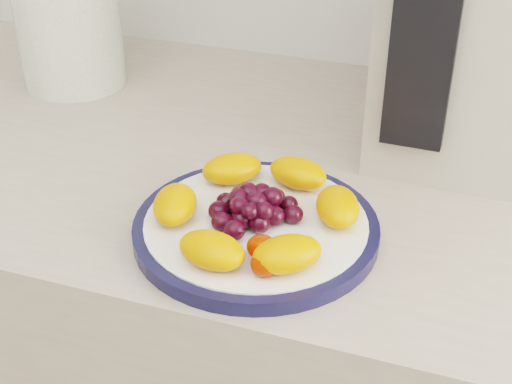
% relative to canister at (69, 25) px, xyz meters
% --- Properties ---
extents(plate_rim, '(0.24, 0.24, 0.01)m').
position_rel_canister_xyz_m(plate_rim, '(0.37, -0.27, -0.08)').
color(plate_rim, '#121436').
rests_on(plate_rim, counter).
extents(plate_face, '(0.22, 0.22, 0.02)m').
position_rel_canister_xyz_m(plate_face, '(0.37, -0.27, -0.08)').
color(plate_face, white).
rests_on(plate_face, counter).
extents(canister, '(0.16, 0.16, 0.17)m').
position_rel_canister_xyz_m(canister, '(0.00, 0.00, 0.00)').
color(canister, '#4B6521').
rests_on(canister, counter).
extents(appliance_panel, '(0.06, 0.02, 0.28)m').
position_rel_canister_xyz_m(appliance_panel, '(0.49, -0.13, 0.11)').
color(appliance_panel, black).
rests_on(appliance_panel, appliance_body).
extents(fruit_plate, '(0.21, 0.21, 0.03)m').
position_rel_canister_xyz_m(fruit_plate, '(0.37, -0.28, -0.05)').
color(fruit_plate, orange).
rests_on(fruit_plate, plate_face).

